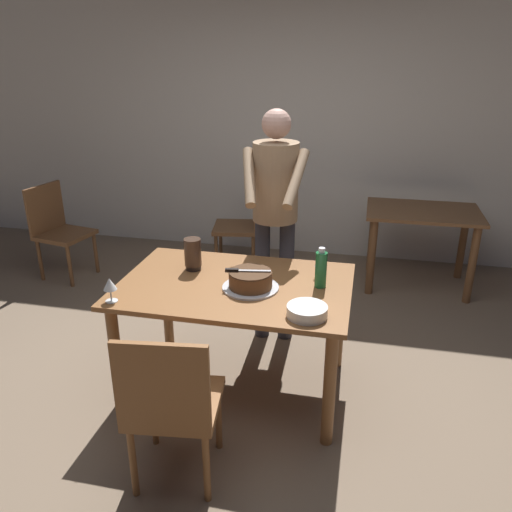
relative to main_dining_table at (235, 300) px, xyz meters
name	(u,v)px	position (x,y,z in m)	size (l,w,h in m)	color
ground_plane	(237,386)	(0.00, 0.00, -0.64)	(14.00, 14.00, 0.00)	#7A6651
back_wall	(298,126)	(0.00, 2.61, 0.71)	(10.00, 0.12, 2.70)	silver
main_dining_table	(235,300)	(0.00, 0.00, 0.00)	(1.41, 0.95, 0.75)	brown
cake_on_platter	(251,281)	(0.11, -0.05, 0.16)	(0.34, 0.34, 0.11)	silver
cake_knife	(238,270)	(0.04, -0.06, 0.23)	(0.27, 0.07, 0.02)	silver
plate_stack	(307,311)	(0.48, -0.32, 0.14)	(0.22, 0.22, 0.06)	white
wine_glass_near	(321,262)	(0.50, 0.20, 0.22)	(0.08, 0.08, 0.14)	silver
wine_glass_far	(110,285)	(-0.62, -0.38, 0.22)	(0.08, 0.08, 0.14)	silver
water_bottle	(321,269)	(0.51, 0.07, 0.23)	(0.07, 0.07, 0.25)	#1E6B38
hurricane_lamp	(193,254)	(-0.32, 0.15, 0.22)	(0.11, 0.11, 0.21)	black
person_cutting_cake	(275,203)	(0.12, 0.68, 0.44)	(0.47, 0.56, 1.72)	#2D2D38
chair_near_side	(171,402)	(-0.10, -0.85, -0.15)	(0.49, 0.49, 0.90)	brown
background_table	(421,227)	(1.26, 1.91, -0.06)	(1.00, 0.70, 0.74)	brown
background_chair_0	(244,222)	(-0.43, 1.96, -0.15)	(0.51, 0.51, 0.90)	brown
background_chair_1	(58,228)	(-2.13, 1.39, -0.15)	(0.51, 0.51, 0.90)	brown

